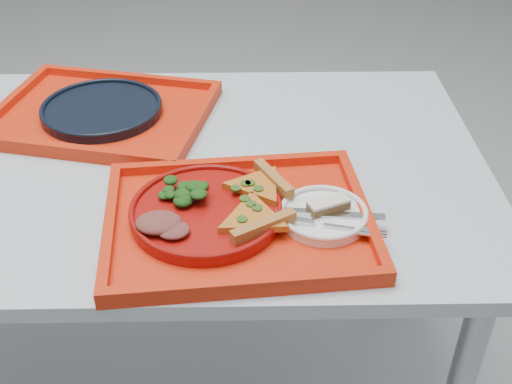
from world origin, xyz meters
The scene contains 13 objects.
table centered at (0.00, 0.00, 0.68)m, with size 1.60×0.80×0.75m.
tray_main centered at (0.31, -0.21, 0.76)m, with size 0.45×0.35×0.01m, color red.
tray_far centered at (0.01, 0.17, 0.76)m, with size 0.45×0.35×0.01m, color red.
dinner_plate centered at (0.26, -0.20, 0.77)m, with size 0.26×0.26×0.02m, color maroon.
side_plate centered at (0.46, -0.21, 0.77)m, with size 0.15×0.15×0.01m, color white.
navy_plate centered at (0.01, 0.17, 0.77)m, with size 0.26×0.26×0.02m, color black.
pizza_slice_a centered at (0.34, -0.23, 0.79)m, with size 0.13×0.12×0.02m, color gold, non-canonical shape.
pizza_slice_b centered at (0.35, -0.14, 0.79)m, with size 0.13×0.11×0.02m, color gold, non-canonical shape.
salad_heap centered at (0.22, -0.16, 0.80)m, with size 0.08×0.07×0.04m, color black.
meat_portion centered at (0.18, -0.25, 0.79)m, with size 0.08×0.06×0.02m, color brown.
dessert_bar centered at (0.47, -0.20, 0.79)m, with size 0.08×0.05×0.02m.
knife centered at (0.47, -0.22, 0.78)m, with size 0.18×0.02×0.01m, color silver.
fork centered at (0.45, -0.24, 0.78)m, with size 0.18×0.02×0.01m, color silver.
Camera 1 is at (0.33, -1.07, 1.44)m, focal length 45.00 mm.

